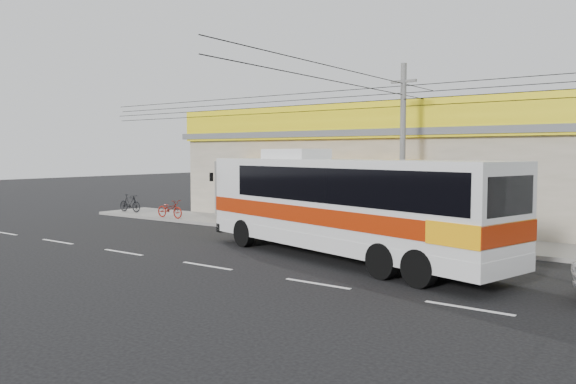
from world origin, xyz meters
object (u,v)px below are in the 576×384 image
(motorbike_dark, at_px, (130,203))
(coach_bus, at_px, (347,201))
(utility_pole, at_px, (403,95))
(motorbike_red, at_px, (170,209))

(motorbike_dark, bearing_deg, coach_bus, -107.76)
(motorbike_dark, height_order, utility_pole, utility_pole)
(motorbike_red, distance_m, motorbike_dark, 4.01)
(motorbike_red, xyz_separation_m, utility_pole, (12.35, 0.70, 5.06))
(coach_bus, bearing_deg, motorbike_red, 178.58)
(coach_bus, relative_size, utility_pole, 0.35)
(motorbike_red, bearing_deg, utility_pole, -86.59)
(coach_bus, height_order, utility_pole, utility_pole)
(motorbike_dark, distance_m, utility_pole, 17.07)
(utility_pole, bearing_deg, motorbike_dark, -179.83)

